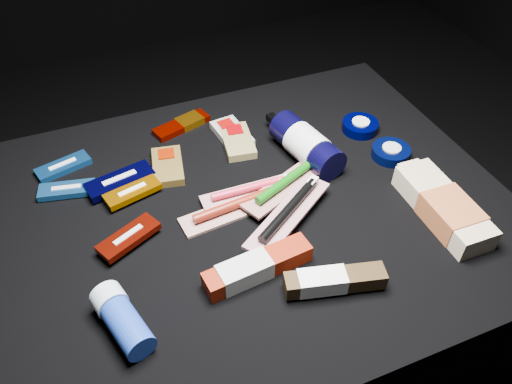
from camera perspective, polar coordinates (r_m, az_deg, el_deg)
name	(u,v)px	position (r m, az deg, el deg)	size (l,w,h in m)	color
ground	(252,319)	(1.27, -0.47, -14.28)	(3.00, 3.00, 0.00)	black
cloth_table	(251,269)	(1.11, -0.53, -8.79)	(0.98, 0.78, 0.40)	black
luna_bar_0	(63,166)	(1.11, -21.17, 2.75)	(0.12, 0.07, 0.01)	#16549F
luna_bar_1	(67,190)	(1.04, -20.79, 0.25)	(0.11, 0.06, 0.01)	blue
luna_bar_2	(120,181)	(1.03, -15.26, 1.24)	(0.14, 0.08, 0.02)	#040230
luna_bar_3	(133,192)	(0.99, -13.93, 0.02)	(0.12, 0.07, 0.01)	#C56E00
luna_bar_4	(129,237)	(0.91, -14.34, -5.04)	(0.12, 0.09, 0.01)	#6D0F05
clif_bar_0	(168,165)	(1.05, -10.07, 3.08)	(0.08, 0.12, 0.02)	brown
clif_bar_1	(231,133)	(1.12, -2.87, 6.78)	(0.07, 0.12, 0.02)	#A7A7A1
clif_bar_2	(237,140)	(1.10, -2.18, 5.96)	(0.08, 0.12, 0.02)	olive
power_bar	(184,124)	(1.16, -8.20, 7.73)	(0.14, 0.08, 0.02)	#7C0900
lotion_bottle	(306,145)	(1.05, 5.76, 5.40)	(0.10, 0.23, 0.07)	black
cream_tin_upper	(360,126)	(1.16, 11.81, 7.39)	(0.08, 0.08, 0.03)	black
cream_tin_lower	(391,152)	(1.10, 15.15, 4.41)	(0.08, 0.08, 0.03)	black
bodywash_bottle	(444,208)	(0.99, 20.68, -1.68)	(0.08, 0.23, 0.05)	beige
deodorant_stick	(122,319)	(0.80, -15.06, -13.85)	(0.08, 0.13, 0.05)	#1A3A9F
toothbrush_pack_0	(239,206)	(0.95, -1.95, -1.56)	(0.23, 0.07, 0.03)	beige
toothbrush_pack_1	(250,190)	(0.97, -0.71, 0.23)	(0.19, 0.05, 0.02)	silver
toothbrush_pack_2	(290,180)	(0.98, 3.92, 1.34)	(0.23, 0.14, 0.02)	#B5AEA9
toothbrush_pack_3	(289,211)	(0.91, 3.84, -2.17)	(0.21, 0.17, 0.02)	beige
toothpaste_carton_red	(253,268)	(0.84, -0.30, -8.73)	(0.19, 0.06, 0.04)	maroon
toothpaste_carton_green	(330,281)	(0.83, 8.48, -10.01)	(0.17, 0.08, 0.03)	#32210D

